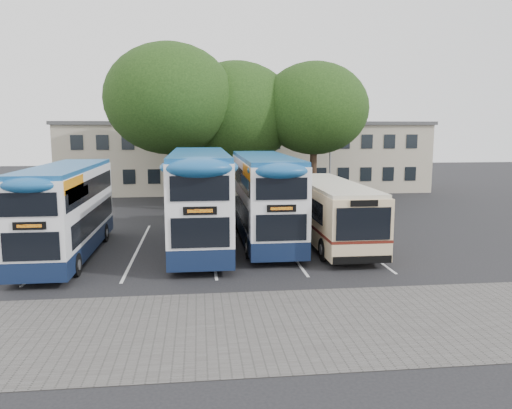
{
  "coord_description": "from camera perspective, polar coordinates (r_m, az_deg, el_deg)",
  "views": [
    {
      "loc": [
        -4.35,
        -18.53,
        5.64
      ],
      "look_at": [
        -1.63,
        5.0,
        2.0
      ],
      "focal_mm": 35.0,
      "sensor_mm": 36.0,
      "label": 1
    }
  ],
  "objects": [
    {
      "name": "ground",
      "position": [
        19.86,
        6.4,
        -7.83
      ],
      "size": [
        120.0,
        120.0,
        0.0
      ],
      "primitive_type": "plane",
      "color": "black",
      "rests_on": "ground"
    },
    {
      "name": "depot_building",
      "position": [
        45.8,
        -1.13,
        5.62
      ],
      "size": [
        32.4,
        8.4,
        6.2
      ],
      "color": "#C0B39B",
      "rests_on": "ground"
    },
    {
      "name": "bus_dd_right",
      "position": [
        24.88,
        0.96,
        1.17
      ],
      "size": [
        2.5,
        10.32,
        4.3
      ],
      "color": "#101D3B",
      "rests_on": "ground"
    },
    {
      "name": "bus_single",
      "position": [
        24.93,
        8.41,
        -0.44
      ],
      "size": [
        2.57,
        10.1,
        3.01
      ],
      "color": "beige",
      "rests_on": "ground"
    },
    {
      "name": "lamp_post",
      "position": [
        39.87,
        8.54,
        7.84
      ],
      "size": [
        0.25,
        1.05,
        9.06
      ],
      "color": "gray",
      "rests_on": "ground"
    },
    {
      "name": "paving_strip",
      "position": [
        14.85,
        3.1,
        -13.59
      ],
      "size": [
        40.0,
        6.0,
        0.01
      ],
      "primitive_type": "cube",
      "color": "#595654",
      "rests_on": "ground"
    },
    {
      "name": "tree_left",
      "position": [
        35.09,
        -9.84,
        11.79
      ],
      "size": [
        8.85,
        8.85,
        11.36
      ],
      "color": "black",
      "rests_on": "ground"
    },
    {
      "name": "tree_right",
      "position": [
        36.52,
        6.68,
        10.83
      ],
      "size": [
        7.75,
        7.75,
        10.32
      ],
      "color": "black",
      "rests_on": "ground"
    },
    {
      "name": "bus_dd_left",
      "position": [
        23.36,
        -20.84,
        -0.27
      ],
      "size": [
        2.34,
        9.67,
        4.03
      ],
      "color": "#101D3B",
      "rests_on": "ground"
    },
    {
      "name": "bus_dd_mid",
      "position": [
        23.87,
        -6.46,
        1.13
      ],
      "size": [
        2.64,
        10.9,
        4.54
      ],
      "color": "#101D3B",
      "rests_on": "ground"
    },
    {
      "name": "tree_mid",
      "position": [
        37.19,
        -2.26,
        10.41
      ],
      "size": [
        8.75,
        8.75,
        10.46
      ],
      "color": "black",
      "rests_on": "ground"
    },
    {
      "name": "bay_lines",
      "position": [
        24.21,
        -5.01,
        -4.76
      ],
      "size": [
        14.12,
        11.0,
        0.01
      ],
      "color": "silver",
      "rests_on": "ground"
    }
  ]
}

